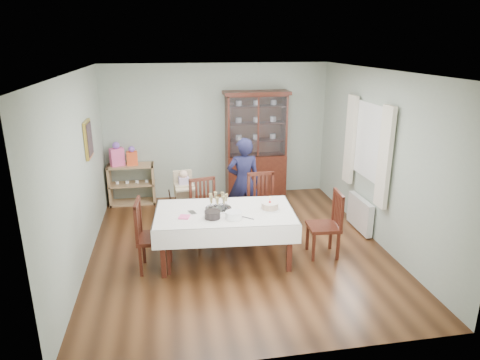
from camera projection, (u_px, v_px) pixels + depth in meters
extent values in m
plane|color=#593319|center=(238.00, 247.00, 6.74)|extent=(5.00, 5.00, 0.00)
plane|color=#9EAA99|center=(217.00, 132.00, 8.67)|extent=(4.50, 0.00, 4.50)
plane|color=#9EAA99|center=(79.00, 173.00, 5.96)|extent=(0.00, 5.00, 5.00)
plane|color=#9EAA99|center=(379.00, 158.00, 6.69)|extent=(0.00, 5.00, 5.00)
plane|color=white|center=(238.00, 71.00, 5.90)|extent=(5.00, 5.00, 0.00)
cube|color=#441E11|center=(225.00, 214.00, 6.18)|extent=(1.97, 1.19, 0.06)
cube|color=silver|center=(225.00, 212.00, 6.17)|extent=(2.08, 1.29, 0.01)
cube|color=#441E11|center=(256.00, 176.00, 8.84)|extent=(1.20, 0.45, 0.90)
cube|color=white|center=(258.00, 127.00, 8.34)|extent=(1.12, 0.01, 1.16)
cube|color=#441E11|center=(257.00, 93.00, 8.32)|extent=(1.30, 0.48, 0.07)
cube|color=tan|center=(133.00, 202.00, 8.59)|extent=(0.90, 0.38, 0.04)
cube|color=tan|center=(132.00, 184.00, 8.47)|extent=(0.90, 0.38, 0.03)
cube|color=tan|center=(130.00, 166.00, 8.35)|extent=(0.90, 0.38, 0.04)
cube|color=tan|center=(110.00, 185.00, 8.40)|extent=(0.04, 0.38, 0.80)
cube|color=tan|center=(153.00, 183.00, 8.54)|extent=(0.04, 0.38, 0.80)
cube|color=gold|center=(88.00, 139.00, 6.62)|extent=(0.04, 0.48, 0.58)
cube|color=white|center=(370.00, 142.00, 6.90)|extent=(0.04, 1.02, 1.22)
cube|color=silver|center=(385.00, 158.00, 6.34)|extent=(0.07, 0.30, 1.55)
cube|color=silver|center=(350.00, 140.00, 7.51)|extent=(0.07, 0.30, 1.55)
cube|color=white|center=(360.00, 214.00, 7.28)|extent=(0.10, 0.80, 0.55)
cube|color=#441E11|center=(207.00, 214.00, 6.81)|extent=(0.54, 0.54, 0.05)
cube|color=#441E11|center=(202.00, 194.00, 6.91)|extent=(0.43, 0.13, 0.54)
cube|color=#441E11|center=(264.00, 210.00, 6.95)|extent=(0.49, 0.49, 0.05)
cube|color=#441E11|center=(261.00, 189.00, 7.06)|extent=(0.45, 0.06, 0.56)
cube|color=#441E11|center=(155.00, 238.00, 5.98)|extent=(0.50, 0.50, 0.05)
cube|color=#441E11|center=(138.00, 220.00, 5.87)|extent=(0.07, 0.45, 0.55)
cube|color=#441E11|center=(323.00, 227.00, 6.38)|extent=(0.48, 0.48, 0.05)
cube|color=#441E11|center=(338.00, 209.00, 6.31)|extent=(0.07, 0.43, 0.53)
imported|color=black|center=(244.00, 182.00, 7.39)|extent=(0.58, 0.39, 1.56)
cube|color=tan|center=(184.00, 190.00, 7.44)|extent=(0.35, 0.32, 0.23)
cube|color=tan|center=(184.00, 180.00, 7.38)|extent=(0.33, 0.09, 0.27)
cube|color=tan|center=(184.00, 186.00, 7.41)|extent=(0.36, 0.19, 0.03)
cube|color=#BCA6C9|center=(184.00, 182.00, 7.39)|extent=(0.19, 0.15, 0.17)
sphere|color=beige|center=(183.00, 174.00, 7.35)|extent=(0.14, 0.14, 0.14)
cylinder|color=silver|center=(218.00, 209.00, 6.24)|extent=(0.38, 0.38, 0.01)
torus|color=silver|center=(218.00, 208.00, 6.23)|extent=(0.39, 0.39, 0.01)
cylinder|color=white|center=(270.00, 209.00, 6.23)|extent=(0.29, 0.29, 0.02)
cylinder|color=brown|center=(270.00, 206.00, 6.22)|extent=(0.25, 0.25, 0.09)
cylinder|color=silver|center=(270.00, 203.00, 6.20)|extent=(0.25, 0.25, 0.01)
cylinder|color=#F24C4C|center=(270.00, 200.00, 6.19)|extent=(0.01, 0.01, 0.07)
sphere|color=yellow|center=(270.00, 197.00, 6.18)|extent=(0.02, 0.02, 0.02)
cylinder|color=black|center=(212.00, 215.00, 5.91)|extent=(0.24, 0.24, 0.11)
cylinder|color=white|center=(234.00, 215.00, 5.91)|extent=(0.25, 0.25, 0.10)
cube|color=#F95C9B|center=(184.00, 217.00, 5.94)|extent=(0.18, 0.18, 0.02)
cube|color=silver|center=(246.00, 217.00, 5.94)|extent=(0.22, 0.20, 0.01)
cube|color=#F95C9B|center=(117.00, 157.00, 8.23)|extent=(0.29, 0.25, 0.34)
sphere|color=#E533B2|center=(116.00, 145.00, 8.16)|extent=(0.14, 0.14, 0.14)
cube|color=#FF5928|center=(132.00, 158.00, 8.29)|extent=(0.21, 0.15, 0.26)
sphere|color=#E533B2|center=(132.00, 149.00, 8.24)|extent=(0.12, 0.12, 0.12)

